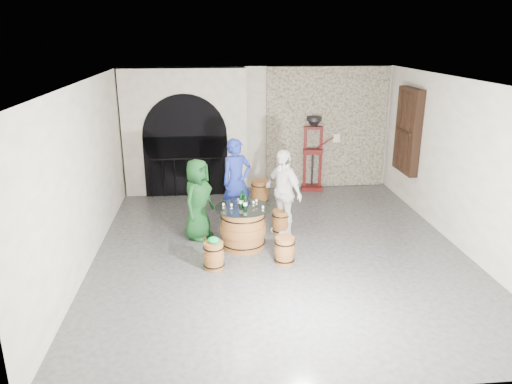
{
  "coord_description": "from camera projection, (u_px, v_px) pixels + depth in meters",
  "views": [
    {
      "loc": [
        -1.27,
        -8.52,
        4.0
      ],
      "look_at": [
        -0.41,
        0.4,
        1.05
      ],
      "focal_mm": 34.0,
      "sensor_mm": 36.0,
      "label": 1
    }
  ],
  "objects": [
    {
      "name": "person_white",
      "position": [
        283.0,
        192.0,
        9.93
      ],
      "size": [
        0.93,
        1.12,
        1.79
      ],
      "primitive_type": "imported",
      "rotation": [
        0.0,
        0.0,
        -1.01
      ],
      "color": "white",
      "rests_on": "ground"
    },
    {
      "name": "ceiling",
      "position": [
        282.0,
        81.0,
        8.43
      ],
      "size": [
        8.0,
        8.0,
        0.0
      ],
      "primitive_type": "plane",
      "rotation": [
        3.14,
        0.0,
        0.0
      ],
      "color": "beige",
      "rests_on": "wall_back"
    },
    {
      "name": "wall_front",
      "position": [
        334.0,
        271.0,
        5.14
      ],
      "size": [
        8.0,
        0.0,
        8.0
      ],
      "primitive_type": "plane",
      "rotation": [
        -1.57,
        0.0,
        0.0
      ],
      "color": "silver",
      "rests_on": "ground"
    },
    {
      "name": "person_blue",
      "position": [
        237.0,
        182.0,
        10.45
      ],
      "size": [
        0.81,
        0.7,
        1.89
      ],
      "primitive_type": "imported",
      "rotation": [
        0.0,
        0.0,
        0.43
      ],
      "color": "navy",
      "rests_on": "ground"
    },
    {
      "name": "wall_right",
      "position": [
        462.0,
        165.0,
        9.24
      ],
      "size": [
        0.0,
        8.0,
        8.0
      ],
      "primitive_type": "plane",
      "rotation": [
        1.57,
        0.0,
        -1.57
      ],
      "color": "silver",
      "rests_on": "ground"
    },
    {
      "name": "barrel_stool_right",
      "position": [
        281.0,
        222.0,
        10.11
      ],
      "size": [
        0.38,
        0.38,
        0.5
      ],
      "color": "brown",
      "rests_on": "ground"
    },
    {
      "name": "tasting_glass_b",
      "position": [
        253.0,
        203.0,
        9.33
      ],
      "size": [
        0.05,
        0.05,
        0.1
      ],
      "primitive_type": null,
      "color": "#B16D22",
      "rests_on": "barrel_table"
    },
    {
      "name": "tasting_glass_e",
      "position": [
        263.0,
        208.0,
        9.06
      ],
      "size": [
        0.05,
        0.05,
        0.1
      ],
      "primitive_type": null,
      "color": "#B16D22",
      "rests_on": "barrel_table"
    },
    {
      "name": "wall_back",
      "position": [
        259.0,
        129.0,
        12.71
      ],
      "size": [
        8.0,
        0.0,
        8.0
      ],
      "primitive_type": "plane",
      "rotation": [
        1.57,
        0.0,
        0.0
      ],
      "color": "silver",
      "rests_on": "ground"
    },
    {
      "name": "tasting_glass_a",
      "position": [
        231.0,
        206.0,
        9.18
      ],
      "size": [
        0.05,
        0.05,
        0.1
      ],
      "primitive_type": null,
      "color": "#B16D22",
      "rests_on": "barrel_table"
    },
    {
      "name": "control_box",
      "position": [
        336.0,
        138.0,
        12.84
      ],
      "size": [
        0.18,
        0.1,
        0.22
      ],
      "primitive_type": "cube",
      "color": "silver",
      "rests_on": "wall_back"
    },
    {
      "name": "ground",
      "position": [
        279.0,
        249.0,
        9.43
      ],
      "size": [
        8.0,
        8.0,
        0.0
      ],
      "primitive_type": "plane",
      "color": "#2D2D30",
      "rests_on": "ground"
    },
    {
      "name": "wine_bottle_left",
      "position": [
        241.0,
        200.0,
        9.26
      ],
      "size": [
        0.08,
        0.08,
        0.32
      ],
      "color": "black",
      "rests_on": "barrel_table"
    },
    {
      "name": "tasting_glass_c",
      "position": [
        238.0,
        201.0,
        9.47
      ],
      "size": [
        0.05,
        0.05,
        0.1
      ],
      "primitive_type": null,
      "color": "#B16D22",
      "rests_on": "barrel_table"
    },
    {
      "name": "barrel_stool_near_right",
      "position": [
        285.0,
        250.0,
        8.79
      ],
      "size": [
        0.38,
        0.38,
        0.5
      ],
      "color": "brown",
      "rests_on": "ground"
    },
    {
      "name": "shuttered_window",
      "position": [
        408.0,
        131.0,
        11.44
      ],
      "size": [
        0.23,
        1.1,
        2.0
      ],
      "color": "black",
      "rests_on": "wall_right"
    },
    {
      "name": "tasting_glass_f",
      "position": [
        223.0,
        206.0,
        9.21
      ],
      "size": [
        0.05,
        0.05,
        0.1
      ],
      "primitive_type": null,
      "color": "#B16D22",
      "rests_on": "barrel_table"
    },
    {
      "name": "barrel_table",
      "position": [
        243.0,
        227.0,
        9.4
      ],
      "size": [
        1.08,
        1.08,
        0.83
      ],
      "color": "brown",
      "rests_on": "ground"
    },
    {
      "name": "barrel_stool_left",
      "position": [
        198.0,
        226.0,
        9.89
      ],
      "size": [
        0.38,
        0.38,
        0.5
      ],
      "color": "brown",
      "rests_on": "ground"
    },
    {
      "name": "person_green",
      "position": [
        198.0,
        199.0,
        9.7
      ],
      "size": [
        0.87,
        0.97,
        1.66
      ],
      "primitive_type": "imported",
      "rotation": [
        0.0,
        0.0,
        1.02
      ],
      "color": "#103B17",
      "rests_on": "ground"
    },
    {
      "name": "green_cap",
      "position": [
        214.0,
        240.0,
        8.49
      ],
      "size": [
        0.25,
        0.2,
        0.11
      ],
      "color": "#0B8135",
      "rests_on": "barrel_stool_near_left"
    },
    {
      "name": "wine_bottle_center",
      "position": [
        245.0,
        202.0,
        9.15
      ],
      "size": [
        0.08,
        0.08,
        0.32
      ],
      "color": "black",
      "rests_on": "barrel_table"
    },
    {
      "name": "barrel_stool_far",
      "position": [
        238.0,
        216.0,
        10.43
      ],
      "size": [
        0.38,
        0.38,
        0.5
      ],
      "color": "brown",
      "rests_on": "ground"
    },
    {
      "name": "corking_press",
      "position": [
        313.0,
        148.0,
        12.65
      ],
      "size": [
        0.81,
        0.48,
        1.95
      ],
      "rotation": [
        0.0,
        0.0,
        -0.1
      ],
      "color": "#4E0F0D",
      "rests_on": "ground"
    },
    {
      "name": "arched_opening",
      "position": [
        185.0,
        133.0,
        12.29
      ],
      "size": [
        3.1,
        0.6,
        3.19
      ],
      "color": "silver",
      "rests_on": "ground"
    },
    {
      "name": "wine_bottle_right",
      "position": [
        243.0,
        199.0,
        9.3
      ],
      "size": [
        0.08,
        0.08,
        0.32
      ],
      "color": "black",
      "rests_on": "barrel_table"
    },
    {
      "name": "tasting_glass_d",
      "position": [
        256.0,
        202.0,
        9.41
      ],
      "size": [
        0.05,
        0.05,
        0.1
      ],
      "primitive_type": null,
      "color": "#B16D22",
      "rests_on": "barrel_table"
    },
    {
      "name": "side_barrel",
      "position": [
        260.0,
        192.0,
        11.87
      ],
      "size": [
        0.44,
        0.44,
        0.59
      ],
      "rotation": [
        0.0,
        0.0,
        -0.15
      ],
      "color": "brown",
      "rests_on": "ground"
    },
    {
      "name": "wall_left",
      "position": [
        86.0,
        175.0,
        8.61
      ],
      "size": [
        0.0,
        8.0,
        8.0
      ],
      "primitive_type": "plane",
      "rotation": [
        1.57,
        0.0,
        1.57
      ],
      "color": "silver",
      "rests_on": "ground"
    },
    {
      "name": "barrel_stool_near_left",
      "position": [
        214.0,
        256.0,
        8.58
      ],
      "size": [
        0.38,
        0.38,
        0.5
      ],
      "color": "brown",
      "rests_on": "ground"
    },
    {
      "name": "stone_facing_panel",
      "position": [
        327.0,
        128.0,
        12.81
      ],
      "size": [
        3.2,
        0.12,
        3.18
      ],
      "primitive_type": "cube",
      "color": "tan",
      "rests_on": "ground"
    }
  ]
}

